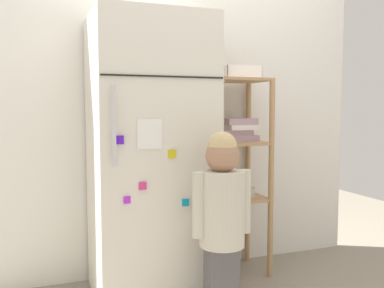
{
  "coord_description": "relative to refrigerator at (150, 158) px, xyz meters",
  "views": [
    {
      "loc": [
        -0.92,
        -2.39,
        1.1
      ],
      "look_at": [
        -0.02,
        0.02,
        0.89
      ],
      "focal_mm": 39.87,
      "sensor_mm": 36.0,
      "label": 1
    }
  ],
  "objects": [
    {
      "name": "kitchen_wall_back",
      "position": [
        0.28,
        0.33,
        0.25
      ],
      "size": [
        2.7,
        0.03,
        2.13
      ],
      "primitive_type": "cube",
      "color": "silver",
      "rests_on": "ground"
    },
    {
      "name": "child_standing",
      "position": [
        0.25,
        -0.47,
        -0.22
      ],
      "size": [
        0.32,
        0.24,
        0.99
      ],
      "color": "#585557",
      "rests_on": "ground"
    },
    {
      "name": "refrigerator",
      "position": [
        0.0,
        0.0,
        0.0
      ],
      "size": [
        0.67,
        0.64,
        1.63
      ],
      "color": "silver",
      "rests_on": "ground"
    },
    {
      "name": "pantry_shelf_unit",
      "position": [
        0.62,
        0.13,
        -0.0
      ],
      "size": [
        0.39,
        0.35,
        1.3
      ],
      "color": "tan",
      "rests_on": "ground"
    },
    {
      "name": "fruit_bin",
      "position": [
        0.64,
        0.14,
        0.52
      ],
      "size": [
        0.25,
        0.2,
        0.08
      ],
      "color": "white",
      "rests_on": "pantry_shelf_unit"
    },
    {
      "name": "ground_plane",
      "position": [
        0.28,
        -0.02,
        -0.81
      ],
      "size": [
        6.0,
        6.0,
        0.0
      ],
      "primitive_type": "plane",
      "color": "gray"
    }
  ]
}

